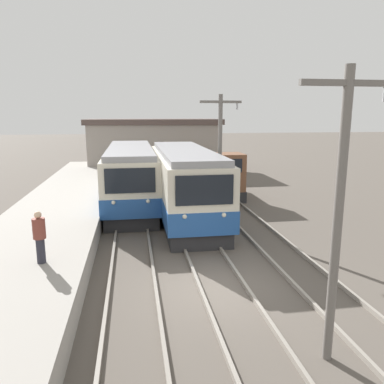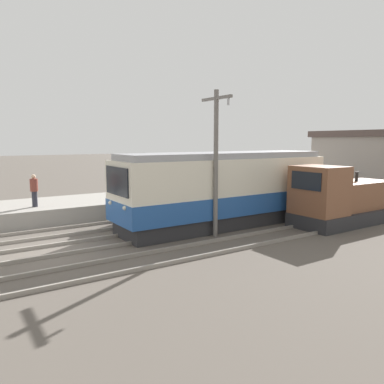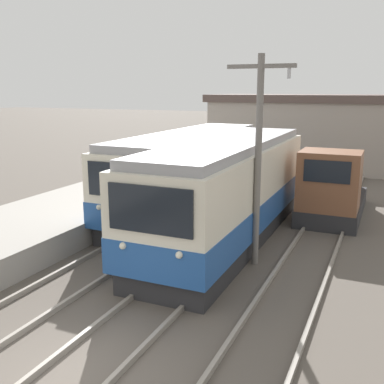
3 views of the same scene
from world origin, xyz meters
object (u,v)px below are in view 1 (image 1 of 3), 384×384
Objects in this scene: commuter_train_center at (184,186)px; catenary_mast_near at (339,208)px; person_on_platform at (39,235)px; shunting_locomotive at (218,178)px; catenary_mast_mid at (220,155)px; commuter_train_left at (131,179)px.

commuter_train_center is 12.59m from catenary_mast_near.
person_on_platform is (-5.53, -7.81, 0.08)m from commuter_train_center.
catenary_mast_near reaches higher than person_on_platform.
shunting_locomotive is 0.94× the size of catenary_mast_mid.
commuter_train_left is 1.79× the size of catenary_mast_mid.
commuter_train_center is at bearing 131.55° from catenary_mast_mid.
catenary_mast_near is (4.31, -15.28, 1.82)m from commuter_train_left.
catenary_mast_near is 8.56m from person_on_platform.
commuter_train_left is 11.06m from person_on_platform.
catenary_mast_near is 3.84× the size of person_on_platform.
catenary_mast_near is 10.67m from catenary_mast_mid.
catenary_mast_mid is (1.51, -1.70, 1.78)m from commuter_train_center.
catenary_mast_mid reaches higher than commuter_train_center.
shunting_locomotive is 15.36m from person_on_platform.
person_on_platform is at bearing -139.08° from catenary_mast_mid.
shunting_locomotive reaches higher than person_on_platform.
shunting_locomotive is (5.80, 2.05, -0.44)m from commuter_train_left.
catenary_mast_near is at bearing -32.95° from person_on_platform.
commuter_train_left is 6.87× the size of person_on_platform.
commuter_train_left is 1.79× the size of catenary_mast_near.
commuter_train_left is 0.99× the size of commuter_train_center.
person_on_platform is (-7.04, -6.10, -1.70)m from catenary_mast_mid.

